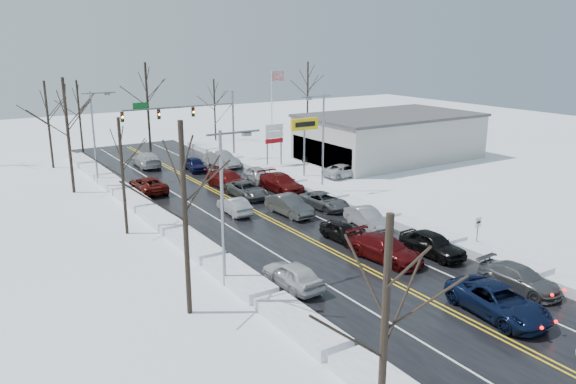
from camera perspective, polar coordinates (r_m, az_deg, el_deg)
ground at (r=40.05m, az=2.00°, el=-4.75°), size 160.00×160.00×0.00m
road_surface at (r=41.62m, az=0.45°, el=-3.96°), size 14.00×84.00×0.01m
snow_bank_left at (r=38.28m, az=-9.21°, el=-5.91°), size 1.87×72.00×0.63m
snow_bank_right at (r=45.98m, az=8.43°, el=-2.26°), size 1.87×72.00×0.63m
traffic_signal_mast at (r=64.52m, az=-9.64°, el=7.69°), size 13.28×0.39×8.00m
tires_plus_sign at (r=57.44m, az=1.68°, el=6.50°), size 3.20×0.34×6.00m
used_vehicles_sign at (r=62.70m, az=-1.42°, el=5.69°), size 2.20×0.22×4.65m
speed_limit_sign at (r=39.34m, az=18.73°, el=-3.44°), size 0.55×0.09×2.35m
flagpole at (r=71.53m, az=-1.54°, el=8.97°), size 1.87×1.20×10.00m
dealership_building at (r=67.66m, az=10.24°, el=5.59°), size 20.40×12.40×5.30m
streetlight_ne at (r=51.29m, az=3.41°, el=5.80°), size 3.20×0.25×9.00m
streetlight_sw at (r=31.14m, az=-6.38°, el=-0.45°), size 3.20×0.25×9.00m
streetlight_nw at (r=57.15m, az=-18.98°, el=5.97°), size 3.20×0.25×9.00m
tree_left_a at (r=16.81m, az=9.92°, el=-11.02°), size 3.60×3.60×9.00m
tree_left_b at (r=27.69m, az=-10.59°, el=1.00°), size 4.00×4.00×10.00m
tree_left_c at (r=41.22m, az=-16.61°, el=3.76°), size 3.40×3.40×8.50m
tree_left_d at (r=54.34m, az=-21.63°, el=7.45°), size 4.20×4.20×10.50m
tree_left_e at (r=66.23m, az=-23.31°, el=7.88°), size 3.80×3.80×9.50m
tree_far_b at (r=73.99m, az=-20.53°, el=8.52°), size 3.60×3.60×9.00m
tree_far_c at (r=74.04m, az=-14.17°, el=10.11°), size 4.40×4.40×11.00m
tree_far_d at (r=79.28m, az=-7.50°, el=9.47°), size 3.40×3.40×8.50m
tree_far_e at (r=87.53m, az=2.02°, el=11.03°), size 4.20×4.20×10.50m
queued_car_2 at (r=31.37m, az=20.44°, el=-11.64°), size 3.20×5.91×1.57m
queued_car_3 at (r=36.80m, az=9.78°, el=-6.82°), size 2.84×5.61×1.56m
queued_car_4 at (r=39.79m, az=5.55°, el=-4.95°), size 1.64×3.92×1.33m
queued_car_5 at (r=45.38m, az=0.13°, el=-2.32°), size 1.95×4.90×1.59m
queued_car_6 at (r=50.54m, az=-4.18°, el=-0.53°), size 2.38×5.02×1.39m
queued_car_7 at (r=54.05m, az=-6.10°, el=0.47°), size 2.96×5.76×1.60m
queued_car_8 at (r=61.46m, az=-9.37°, el=2.14°), size 2.17×4.41×1.45m
queued_car_11 at (r=34.78m, az=22.33°, el=-9.14°), size 2.22×4.85×1.38m
queued_car_12 at (r=38.20m, az=14.38°, el=-6.25°), size 2.14×4.79×1.60m
queued_car_13 at (r=42.89m, az=7.98°, el=-3.53°), size 2.03×4.52×1.44m
queued_car_14 at (r=47.18m, az=3.67°, el=-1.67°), size 2.74×4.98×1.32m
queued_car_15 at (r=52.37m, az=-0.68°, el=0.07°), size 2.37×5.64×1.63m
queued_car_16 at (r=56.00m, az=-3.02°, el=1.05°), size 2.10×4.45×1.47m
queued_car_17 at (r=63.18m, az=-6.73°, el=2.60°), size 2.45×5.31×1.69m
oncoming_car_0 at (r=45.87m, az=-5.44°, el=-2.20°), size 1.62×4.18×1.36m
oncoming_car_1 at (r=53.62m, az=-13.96°, el=-0.02°), size 2.59×5.39×1.48m
oncoming_car_2 at (r=64.54m, az=-14.14°, el=2.50°), size 2.55×5.70×1.62m
oncoming_car_3 at (r=32.55m, az=0.47°, el=-9.61°), size 1.95×4.49×1.51m
parked_car_0 at (r=58.26m, az=5.78°, el=1.55°), size 4.85×2.31×1.34m
parked_car_1 at (r=63.02m, az=6.22°, el=2.58°), size 3.09×6.11×1.70m
parked_car_2 at (r=65.99m, az=1.69°, el=3.23°), size 2.12×4.37×1.44m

